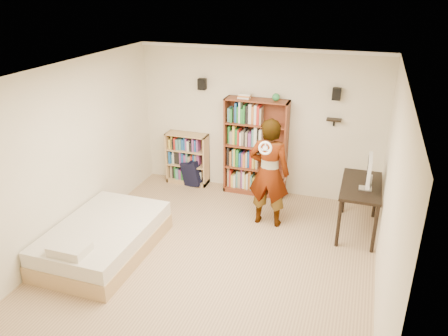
# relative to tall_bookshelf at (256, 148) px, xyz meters

# --- Properties ---
(ground) EXTENTS (4.50, 5.00, 0.01)m
(ground) POSITION_rel_tall_bookshelf_xyz_m (-0.01, -2.33, -0.91)
(ground) COLOR tan
(ground) RESTS_ON ground
(room_shell) EXTENTS (4.52, 5.02, 2.71)m
(room_shell) POSITION_rel_tall_bookshelf_xyz_m (-0.01, -2.33, 0.85)
(room_shell) COLOR white
(room_shell) RESTS_ON ground
(crown_molding) EXTENTS (4.50, 5.00, 0.06)m
(crown_molding) POSITION_rel_tall_bookshelf_xyz_m (-0.01, -2.33, 1.76)
(crown_molding) COLOR white
(crown_molding) RESTS_ON room_shell
(speaker_left) EXTENTS (0.14, 0.12, 0.20)m
(speaker_left) POSITION_rel_tall_bookshelf_xyz_m (-1.06, 0.07, 1.09)
(speaker_left) COLOR black
(speaker_left) RESTS_ON room_shell
(speaker_right) EXTENTS (0.14, 0.12, 0.20)m
(speaker_right) POSITION_rel_tall_bookshelf_xyz_m (1.34, 0.07, 1.09)
(speaker_right) COLOR black
(speaker_right) RESTS_ON room_shell
(wall_shelf) EXTENTS (0.25, 0.16, 0.02)m
(wall_shelf) POSITION_rel_tall_bookshelf_xyz_m (1.34, 0.08, 0.64)
(wall_shelf) COLOR black
(wall_shelf) RESTS_ON room_shell
(tall_bookshelf) EXTENTS (1.15, 0.33, 1.82)m
(tall_bookshelf) POSITION_rel_tall_bookshelf_xyz_m (0.00, 0.00, 0.00)
(tall_bookshelf) COLOR brown
(tall_bookshelf) RESTS_ON ground
(low_bookshelf) EXTENTS (0.82, 0.31, 1.02)m
(low_bookshelf) POSITION_rel_tall_bookshelf_xyz_m (-1.38, 0.01, -0.40)
(low_bookshelf) COLOR tan
(low_bookshelf) RESTS_ON ground
(computer_desk) EXTENTS (0.60, 1.21, 0.82)m
(computer_desk) POSITION_rel_tall_bookshelf_xyz_m (1.92, -0.84, -0.50)
(computer_desk) COLOR black
(computer_desk) RESTS_ON ground
(imac) EXTENTS (0.16, 0.53, 0.52)m
(imac) POSITION_rel_tall_bookshelf_xyz_m (1.98, -0.98, 0.17)
(imac) COLOR silver
(imac) RESTS_ON computer_desk
(daybed) EXTENTS (1.29, 1.98, 0.58)m
(daybed) POSITION_rel_tall_bookshelf_xyz_m (-1.59, -2.66, -0.62)
(daybed) COLOR beige
(daybed) RESTS_ON ground
(person) EXTENTS (0.67, 0.44, 1.82)m
(person) POSITION_rel_tall_bookshelf_xyz_m (0.49, -1.05, 0.00)
(person) COLOR black
(person) RESTS_ON ground
(wii_wheel) EXTENTS (0.21, 0.08, 0.21)m
(wii_wheel) POSITION_rel_tall_bookshelf_xyz_m (0.49, -1.39, 0.55)
(wii_wheel) COLOR silver
(wii_wheel) RESTS_ON person
(navy_bag) EXTENTS (0.41, 0.30, 0.51)m
(navy_bag) POSITION_rel_tall_bookshelf_xyz_m (-1.26, -0.07, -0.65)
(navy_bag) COLOR black
(navy_bag) RESTS_ON ground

